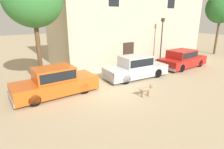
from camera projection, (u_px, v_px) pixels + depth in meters
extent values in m
plane|color=tan|center=(112.00, 91.00, 10.89)|extent=(80.00, 80.00, 0.00)
cube|color=#D15619|center=(56.00, 86.00, 10.22)|extent=(4.51, 1.91, 0.72)
cube|color=#D15619|center=(54.00, 74.00, 9.99)|extent=(2.10, 1.57, 0.69)
cube|color=black|center=(54.00, 73.00, 9.98)|extent=(1.94, 1.59, 0.48)
cube|color=#999BA0|center=(91.00, 82.00, 11.51)|extent=(0.19, 1.70, 0.20)
cube|color=#999BA0|center=(12.00, 100.00, 9.08)|extent=(0.19, 1.70, 0.20)
sphere|color=silver|center=(86.00, 73.00, 11.94)|extent=(0.20, 0.20, 0.20)
sphere|color=silver|center=(98.00, 79.00, 10.87)|extent=(0.20, 0.20, 0.20)
cube|color=red|center=(8.00, 87.00, 9.53)|extent=(0.05, 0.18, 0.18)
cube|color=red|center=(13.00, 97.00, 8.37)|extent=(0.05, 0.18, 0.18)
cylinder|color=black|center=(73.00, 81.00, 11.61)|extent=(0.61, 0.22, 0.60)
cylinder|color=black|center=(85.00, 88.00, 10.42)|extent=(0.61, 0.22, 0.60)
cylinder|color=black|center=(27.00, 90.00, 10.14)|extent=(0.61, 0.22, 0.60)
cylinder|color=black|center=(35.00, 100.00, 8.95)|extent=(0.61, 0.22, 0.60)
cube|color=#B2B5BA|center=(136.00, 71.00, 13.09)|extent=(4.57, 1.95, 0.69)
cube|color=#B2B5BA|center=(136.00, 61.00, 12.86)|extent=(2.14, 1.58, 0.71)
cube|color=black|center=(136.00, 61.00, 12.86)|extent=(1.98, 1.59, 0.50)
cube|color=#999BA0|center=(159.00, 70.00, 14.22)|extent=(0.21, 1.68, 0.20)
cube|color=#999BA0|center=(108.00, 79.00, 12.11)|extent=(0.21, 1.68, 0.20)
sphere|color=silver|center=(154.00, 63.00, 14.68)|extent=(0.20, 0.20, 0.20)
sphere|color=silver|center=(166.00, 66.00, 13.56)|extent=(0.20, 0.20, 0.20)
cube|color=red|center=(103.00, 70.00, 12.59)|extent=(0.05, 0.18, 0.18)
cube|color=red|center=(114.00, 76.00, 11.38)|extent=(0.05, 0.18, 0.18)
cylinder|color=black|center=(144.00, 68.00, 14.41)|extent=(0.64, 0.23, 0.63)
cylinder|color=black|center=(158.00, 73.00, 13.16)|extent=(0.64, 0.23, 0.63)
cylinder|color=black|center=(114.00, 73.00, 13.13)|extent=(0.64, 0.23, 0.63)
cylinder|color=black|center=(126.00, 79.00, 11.88)|extent=(0.64, 0.23, 0.63)
cube|color=#AD1E19|center=(182.00, 61.00, 15.78)|extent=(4.51, 2.10, 0.69)
cube|color=#AD1E19|center=(182.00, 54.00, 15.45)|extent=(2.30, 1.71, 0.63)
cube|color=black|center=(182.00, 54.00, 15.45)|extent=(2.12, 1.72, 0.44)
cube|color=#999BA0|center=(196.00, 61.00, 17.09)|extent=(0.23, 1.79, 0.20)
cube|color=#999BA0|center=(166.00, 68.00, 14.60)|extent=(0.23, 1.79, 0.20)
sphere|color=silver|center=(190.00, 55.00, 17.55)|extent=(0.20, 0.20, 0.20)
sphere|color=silver|center=(205.00, 58.00, 16.43)|extent=(0.20, 0.20, 0.20)
cube|color=red|center=(158.00, 61.00, 15.09)|extent=(0.05, 0.18, 0.18)
cube|color=red|center=(175.00, 65.00, 13.87)|extent=(0.05, 0.18, 0.18)
cylinder|color=black|center=(183.00, 60.00, 17.21)|extent=(0.62, 0.24, 0.61)
cylinder|color=black|center=(200.00, 63.00, 15.97)|extent=(0.62, 0.24, 0.61)
cylinder|color=black|center=(164.00, 64.00, 15.70)|extent=(0.62, 0.24, 0.61)
cylinder|color=black|center=(181.00, 68.00, 14.46)|extent=(0.62, 0.24, 0.61)
cube|color=beige|center=(129.00, 18.00, 18.00)|extent=(14.44, 5.55, 7.93)
cube|color=#38281E|center=(128.00, 55.00, 15.52)|extent=(1.10, 0.02, 2.10)
cube|color=black|center=(171.00, 2.00, 16.68)|extent=(0.90, 0.02, 1.10)
cylinder|color=#997F60|center=(147.00, 93.00, 10.18)|extent=(0.06, 0.06, 0.33)
cylinder|color=#997F60|center=(149.00, 94.00, 10.05)|extent=(0.06, 0.06, 0.33)
cylinder|color=#997F60|center=(142.00, 94.00, 10.04)|extent=(0.06, 0.06, 0.33)
cylinder|color=#997F60|center=(143.00, 95.00, 9.92)|extent=(0.06, 0.06, 0.33)
ellipsoid|color=#997F60|center=(145.00, 89.00, 9.98)|extent=(0.60, 0.29, 0.23)
sphere|color=#997F60|center=(151.00, 87.00, 10.08)|extent=(0.20, 0.20, 0.20)
cone|color=#997F60|center=(153.00, 87.00, 10.12)|extent=(0.13, 0.13, 0.11)
cone|color=#997F60|center=(151.00, 85.00, 10.10)|extent=(0.08, 0.08, 0.09)
cone|color=#997F60|center=(152.00, 85.00, 9.99)|extent=(0.08, 0.08, 0.09)
cylinder|color=#997F60|center=(140.00, 89.00, 9.82)|extent=(0.19, 0.08, 0.17)
cylinder|color=#2D2B28|center=(161.00, 44.00, 16.18)|extent=(0.10, 0.10, 3.70)
cube|color=#2D2B28|center=(163.00, 20.00, 15.59)|extent=(0.22, 0.22, 0.28)
sphere|color=silver|center=(163.00, 20.00, 15.59)|extent=(0.18, 0.18, 0.18)
cylinder|color=brown|center=(40.00, 56.00, 10.85)|extent=(0.25, 0.25, 3.82)
cylinder|color=brown|center=(217.00, 37.00, 20.85)|extent=(0.23, 0.23, 3.72)
ellipsoid|color=#286B2D|center=(221.00, 8.00, 19.92)|extent=(3.39, 3.05, 3.22)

